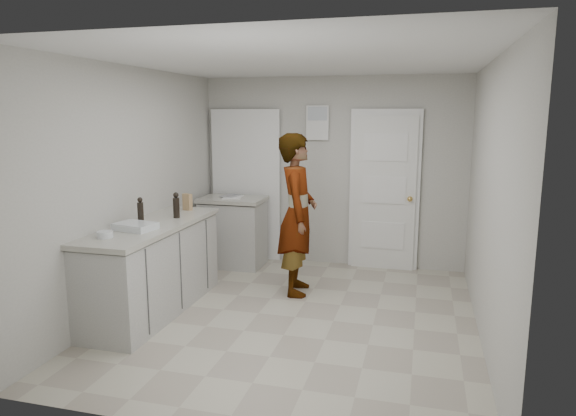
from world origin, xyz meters
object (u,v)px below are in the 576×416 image
(oil_cruet_a, at_px, (176,206))
(person, at_px, (297,215))
(spice_jar, at_px, (177,211))
(baking_dish, at_px, (135,227))
(cake_mix_box, at_px, (187,202))
(egg_bowl, at_px, (105,234))
(oil_cruet_b, at_px, (141,211))

(oil_cruet_a, bearing_deg, person, 27.10)
(spice_jar, xyz_separation_m, baking_dish, (-0.03, -0.79, -0.01))
(oil_cruet_a, distance_m, baking_dish, 0.64)
(cake_mix_box, bearing_deg, baking_dish, -68.75)
(cake_mix_box, distance_m, oil_cruet_a, 0.45)
(baking_dish, bearing_deg, oil_cruet_a, 79.41)
(person, xyz_separation_m, baking_dish, (-1.29, -1.22, 0.05))
(cake_mix_box, relative_size, oil_cruet_a, 0.69)
(person, relative_size, spice_jar, 22.44)
(cake_mix_box, distance_m, egg_bowl, 1.42)
(cake_mix_box, height_order, egg_bowl, cake_mix_box)
(cake_mix_box, distance_m, baking_dish, 1.07)
(person, bearing_deg, baking_dish, 123.20)
(cake_mix_box, distance_m, oil_cruet_b, 0.84)
(oil_cruet_a, xyz_separation_m, egg_bowl, (-0.21, -0.97, -0.10))
(oil_cruet_a, bearing_deg, baking_dish, -100.59)
(cake_mix_box, bearing_deg, oil_cruet_a, -56.09)
(spice_jar, height_order, baking_dish, spice_jar)
(spice_jar, bearing_deg, oil_cruet_b, -101.09)
(oil_cruet_b, xyz_separation_m, egg_bowl, (-0.01, -0.59, -0.10))
(person, height_order, oil_cruet_b, person)
(spice_jar, relative_size, oil_cruet_b, 0.29)
(egg_bowl, bearing_deg, oil_cruet_b, 88.59)
(oil_cruet_a, height_order, egg_bowl, oil_cruet_a)
(cake_mix_box, xyz_separation_m, spice_jar, (-0.00, -0.27, -0.05))
(spice_jar, bearing_deg, egg_bowl, -96.16)
(baking_dish, height_order, egg_bowl, baking_dish)
(person, height_order, baking_dish, person)
(spice_jar, bearing_deg, person, 18.99)
(cake_mix_box, xyz_separation_m, baking_dish, (-0.03, -1.06, -0.06))
(spice_jar, bearing_deg, baking_dish, -92.17)
(cake_mix_box, height_order, oil_cruet_a, oil_cruet_a)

